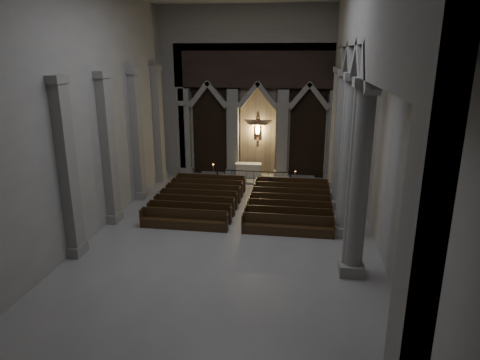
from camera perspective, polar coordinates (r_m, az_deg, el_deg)
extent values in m
plane|color=#989590|center=(21.29, -1.15, -8.06)|extent=(24.00, 24.00, 0.00)
cube|color=#A29F97|center=(31.36, 2.50, 11.36)|extent=(14.00, 0.10, 12.00)
cube|color=#A29F97|center=(8.30, -15.33, -4.53)|extent=(14.00, 0.10, 12.00)
cube|color=#A29F97|center=(21.83, -19.87, 8.05)|extent=(0.10, 24.00, 12.00)
cube|color=#A29F97|center=(19.63, 19.50, 7.21)|extent=(0.10, 24.00, 12.00)
cube|color=gray|center=(32.26, -7.30, 6.37)|extent=(0.80, 0.50, 6.40)
cube|color=gray|center=(32.92, -7.11, 1.32)|extent=(1.05, 0.70, 0.50)
cube|color=gray|center=(31.95, -7.44, 10.17)|extent=(1.00, 0.65, 0.35)
cube|color=gray|center=(31.49, -0.94, 6.25)|extent=(0.80, 0.50, 6.40)
cube|color=gray|center=(32.16, -0.92, 1.08)|extent=(1.05, 0.70, 0.50)
cube|color=gray|center=(31.17, -0.96, 10.14)|extent=(1.00, 0.65, 0.35)
cube|color=gray|center=(31.11, 5.65, 6.04)|extent=(0.80, 0.50, 6.40)
cube|color=gray|center=(31.79, 5.50, 0.81)|extent=(1.05, 0.70, 0.50)
cube|color=gray|center=(30.79, 5.77, 9.98)|extent=(1.00, 0.65, 0.35)
cube|color=gray|center=(31.15, 12.31, 5.76)|extent=(0.80, 0.50, 6.40)
cube|color=gray|center=(31.83, 11.98, 0.54)|extent=(1.05, 0.70, 0.50)
cube|color=gray|center=(30.83, 12.56, 9.68)|extent=(1.00, 0.65, 0.35)
cube|color=black|center=(32.11, -4.04, 6.96)|extent=(2.60, 0.15, 7.00)
cube|color=#947B60|center=(31.54, 2.41, 6.81)|extent=(2.60, 0.15, 7.00)
cube|color=black|center=(31.37, 9.01, 6.57)|extent=(2.60, 0.15, 7.00)
cube|color=black|center=(30.74, 2.44, 14.99)|extent=(12.00, 0.50, 3.00)
cube|color=gray|center=(32.28, -8.77, 8.66)|extent=(1.60, 0.50, 9.00)
cube|color=gray|center=(31.01, 13.95, 8.04)|extent=(1.60, 0.50, 9.00)
cube|color=gray|center=(30.76, 2.51, 19.65)|extent=(14.00, 0.50, 3.00)
plane|color=#FCB871|center=(31.51, 2.41, 6.80)|extent=(1.50, 0.00, 1.50)
cube|color=#55321D|center=(31.42, 2.39, 6.77)|extent=(0.13, 0.08, 1.80)
cube|color=#55321D|center=(31.36, 2.40, 7.40)|extent=(1.10, 0.08, 0.13)
cube|color=tan|center=(31.37, 2.38, 6.66)|extent=(0.26, 0.10, 0.60)
sphere|color=tan|center=(31.30, 2.38, 7.38)|extent=(0.17, 0.17, 0.17)
cylinder|color=tan|center=(31.34, 1.91, 7.34)|extent=(0.45, 0.08, 0.08)
cylinder|color=tan|center=(31.28, 2.86, 7.32)|extent=(0.45, 0.08, 0.08)
cube|color=gray|center=(29.92, 12.38, -0.53)|extent=(1.00, 1.00, 0.50)
cylinder|color=gray|center=(29.06, 12.84, 6.55)|extent=(0.70, 0.70, 7.50)
cube|color=gray|center=(28.66, 13.34, 14.15)|extent=(0.95, 0.95, 0.35)
cube|color=gray|center=(26.13, 12.90, -3.10)|extent=(1.00, 1.00, 0.50)
cylinder|color=gray|center=(25.14, 13.45, 4.97)|extent=(0.70, 0.70, 7.50)
cube|color=gray|center=(24.67, 14.07, 13.75)|extent=(0.95, 0.95, 0.35)
cube|color=gray|center=(22.42, 13.60, -6.54)|extent=(1.00, 1.00, 0.50)
cylinder|color=gray|center=(21.25, 14.29, 2.80)|extent=(0.70, 0.70, 7.50)
cube|color=gray|center=(20.70, 15.06, 13.20)|extent=(0.95, 0.95, 0.35)
cube|color=gray|center=(18.82, 14.59, -11.31)|extent=(1.00, 1.00, 0.50)
cylinder|color=gray|center=(17.41, 15.49, -0.33)|extent=(0.70, 0.70, 7.50)
cube|color=gray|center=(16.73, 16.53, 12.38)|extent=(0.95, 0.95, 0.35)
cube|color=gray|center=(19.25, 16.22, 21.11)|extent=(0.55, 24.00, 2.80)
cube|color=gray|center=(30.84, 12.67, 8.26)|extent=(0.55, 1.20, 9.20)
cube|color=gray|center=(9.07, 22.23, -13.12)|extent=(0.55, 1.20, 9.20)
cube|color=gray|center=(31.47, -10.44, 0.44)|extent=(0.60, 1.00, 0.50)
cube|color=gray|center=(30.65, -10.81, 7.19)|extent=(0.50, 0.80, 7.50)
cube|color=gray|center=(30.27, -11.22, 14.39)|extent=(0.60, 1.00, 0.35)
cube|color=gray|center=(27.89, -13.04, -1.84)|extent=(0.60, 1.00, 0.50)
cube|color=gray|center=(26.96, -13.56, 5.74)|extent=(0.50, 0.80, 7.50)
cube|color=gray|center=(26.53, -14.14, 13.92)|extent=(0.60, 1.00, 0.35)
cube|color=gray|center=(24.45, -16.40, -4.77)|extent=(0.60, 1.00, 0.50)
cube|color=gray|center=(23.38, -17.15, 3.82)|extent=(0.50, 0.80, 7.50)
cube|color=gray|center=(22.88, -17.99, 13.25)|extent=(0.60, 1.00, 0.35)
cube|color=gray|center=(21.20, -20.88, -8.61)|extent=(0.60, 1.00, 0.50)
cube|color=gray|center=(19.96, -21.98, 1.20)|extent=(0.50, 0.80, 7.50)
cube|color=gray|center=(19.37, -23.24, 12.24)|extent=(0.60, 1.00, 0.35)
cube|color=gray|center=(31.11, 2.09, 0.19)|extent=(8.50, 2.60, 0.15)
cube|color=beige|center=(31.32, 1.14, 1.34)|extent=(1.76, 0.68, 0.93)
cube|color=silver|center=(31.20, 1.15, 2.19)|extent=(1.90, 0.76, 0.04)
cube|color=black|center=(29.66, 1.83, 1.17)|extent=(5.13, 0.05, 0.05)
cube|color=black|center=(30.18, -3.02, 0.52)|extent=(0.09, 0.09, 1.03)
cube|color=black|center=(29.62, 6.76, 0.11)|extent=(0.09, 0.09, 1.03)
cylinder|color=black|center=(30.09, -2.06, 0.42)|extent=(0.02, 0.02, 0.94)
cylinder|color=black|center=(30.00, -1.09, 0.38)|extent=(0.02, 0.02, 0.94)
cylinder|color=black|center=(29.93, -0.13, 0.34)|extent=(0.02, 0.02, 0.94)
cylinder|color=black|center=(29.86, 0.85, 0.30)|extent=(0.02, 0.02, 0.94)
cylinder|color=black|center=(29.80, 1.83, 0.26)|extent=(0.02, 0.02, 0.94)
cylinder|color=black|center=(29.75, 2.81, 0.22)|extent=(0.02, 0.02, 0.94)
cylinder|color=black|center=(29.70, 3.79, 0.18)|extent=(0.02, 0.02, 0.94)
cylinder|color=black|center=(29.67, 4.78, 0.14)|extent=(0.02, 0.02, 0.94)
cylinder|color=black|center=(29.64, 5.77, 0.09)|extent=(0.02, 0.02, 0.94)
cylinder|color=#A48132|center=(30.83, -3.55, -0.09)|extent=(0.21, 0.21, 0.04)
cylinder|color=#A48132|center=(30.68, -3.56, 0.82)|extent=(0.03, 0.03, 1.02)
cylinder|color=#A48132|center=(30.55, -3.58, 1.74)|extent=(0.11, 0.11, 0.02)
cylinder|color=#EFE4C9|center=(30.52, -3.58, 1.91)|extent=(0.04, 0.04, 0.18)
sphere|color=#FFA559|center=(30.50, -3.59, 2.10)|extent=(0.04, 0.04, 0.04)
cylinder|color=#A48132|center=(29.35, 7.28, -1.07)|extent=(0.21, 0.21, 0.04)
cylinder|color=#A48132|center=(29.20, 7.31, -0.14)|extent=(0.03, 0.03, 0.99)
cylinder|color=#A48132|center=(29.06, 7.35, 0.80)|extent=(0.10, 0.10, 0.02)
cylinder|color=#EFE4C9|center=(29.04, 7.36, 0.97)|extent=(0.04, 0.04, 0.17)
sphere|color=#FFA559|center=(29.01, 7.36, 1.17)|extent=(0.04, 0.04, 0.04)
cube|color=black|center=(28.74, -3.92, -0.89)|extent=(4.60, 0.44, 0.49)
cube|color=black|center=(28.78, -3.85, 0.22)|extent=(4.60, 0.08, 0.55)
cube|color=black|center=(29.23, -8.34, -0.22)|extent=(0.07, 0.49, 0.99)
cube|color=black|center=(28.27, 0.63, -0.62)|extent=(0.07, 0.49, 0.99)
cube|color=black|center=(28.12, 6.90, -1.38)|extent=(4.60, 0.44, 0.49)
cube|color=black|center=(28.16, 6.95, -0.24)|extent=(4.60, 0.08, 0.55)
cube|color=black|center=(28.18, 2.24, -0.69)|extent=(0.07, 0.49, 0.99)
cube|color=black|center=(28.09, 11.61, -1.09)|extent=(0.07, 0.49, 0.99)
cube|color=black|center=(27.71, -4.40, -1.57)|extent=(4.60, 0.44, 0.49)
cube|color=black|center=(27.75, -4.33, -0.42)|extent=(4.60, 0.08, 0.55)
cube|color=black|center=(28.22, -8.97, -0.87)|extent=(0.07, 0.49, 0.99)
cube|color=black|center=(27.23, 0.31, -1.31)|extent=(0.07, 0.49, 0.99)
cube|color=black|center=(27.07, 6.83, -2.09)|extent=(4.60, 0.44, 0.49)
cube|color=black|center=(27.10, 6.88, -0.91)|extent=(4.60, 0.08, 0.55)
cube|color=black|center=(27.14, 1.99, -1.39)|extent=(0.07, 0.49, 0.99)
cube|color=black|center=(27.04, 11.72, -1.80)|extent=(0.07, 0.49, 0.99)
cube|color=black|center=(26.69, -4.92, -2.31)|extent=(4.60, 0.44, 0.49)
cube|color=black|center=(26.72, -4.85, -1.11)|extent=(4.60, 0.08, 0.55)
cube|color=black|center=(27.22, -9.65, -1.56)|extent=(0.07, 0.49, 0.99)
cube|color=black|center=(26.19, -0.03, -2.05)|extent=(0.07, 0.49, 0.99)
cube|color=black|center=(26.03, 6.74, -2.87)|extent=(4.60, 0.44, 0.49)
cube|color=black|center=(26.05, 6.80, -1.64)|extent=(4.60, 0.08, 0.55)
cube|color=black|center=(26.09, 1.71, -2.13)|extent=(0.07, 0.49, 0.99)
cube|color=black|center=(26.00, 11.84, -2.57)|extent=(0.07, 0.49, 0.99)
cube|color=black|center=(25.68, -5.48, -3.10)|extent=(4.60, 0.44, 0.49)
cube|color=black|center=(25.70, -5.41, -1.86)|extent=(4.60, 0.08, 0.55)
cube|color=black|center=(26.23, -10.39, -2.31)|extent=(0.07, 0.49, 0.99)
cube|color=black|center=(25.16, -0.40, -2.85)|extent=(0.07, 0.49, 0.99)
cube|color=black|center=(24.99, 6.66, -3.71)|extent=(4.60, 0.44, 0.49)
cube|color=black|center=(25.01, 6.71, -2.43)|extent=(4.60, 0.08, 0.55)
cube|color=black|center=(25.06, 1.41, -2.94)|extent=(0.07, 0.49, 0.99)
cube|color=black|center=(24.96, 11.96, -3.40)|extent=(0.07, 0.49, 0.99)
cube|color=black|center=(24.68, -6.09, -3.96)|extent=(4.60, 0.44, 0.49)
cube|color=black|center=(24.69, -6.01, -2.66)|extent=(4.60, 0.08, 0.55)
cube|color=black|center=(25.25, -11.18, -3.11)|extent=(0.07, 0.49, 0.99)
cube|color=black|center=(24.14, -0.81, -3.72)|extent=(0.07, 0.49, 0.99)
cube|color=black|center=(23.95, 6.56, -4.63)|extent=(4.60, 0.44, 0.49)
cube|color=black|center=(23.97, 6.62, -3.29)|extent=(4.60, 0.08, 0.55)
cube|color=black|center=(24.03, 1.08, -3.82)|extent=(0.07, 0.49, 0.99)
cube|color=black|center=(23.92, 12.10, -4.30)|extent=(0.07, 0.49, 0.99)
cube|color=black|center=(23.68, -6.76, -4.89)|extent=(4.60, 0.44, 0.49)
cube|color=black|center=(23.69, -6.67, -3.54)|extent=(4.60, 0.08, 0.55)
cube|color=black|center=(24.28, -12.04, -3.98)|extent=(0.07, 0.49, 0.99)
cube|color=black|center=(23.12, -1.25, -4.66)|extent=(0.07, 0.49, 0.99)
cube|color=black|center=(22.93, 6.46, -5.62)|extent=(4.60, 0.44, 0.49)
cube|color=black|center=(22.93, 6.52, -4.23)|extent=(4.60, 0.08, 0.55)
cube|color=black|center=(23.01, 0.73, -4.77)|extent=(0.07, 0.49, 0.99)
cube|color=black|center=(22.90, 12.26, -5.28)|extent=(0.07, 0.49, 0.99)
cube|color=black|center=(22.70, -7.48, -5.90)|extent=(4.60, 0.44, 0.49)
cube|color=black|center=(22.69, -7.38, -4.49)|extent=(4.60, 0.08, 0.55)
cube|color=black|center=(23.32, -12.96, -4.92)|extent=(0.07, 0.49, 0.99)
cube|color=black|center=(22.11, -1.73, -5.70)|extent=(0.07, 0.49, 0.99)
cube|color=black|center=(21.91, 6.34, -6.71)|extent=(4.60, 0.44, 0.49)
cube|color=black|center=(21.90, 6.41, -5.25)|extent=(4.60, 0.08, 0.55)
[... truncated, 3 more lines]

